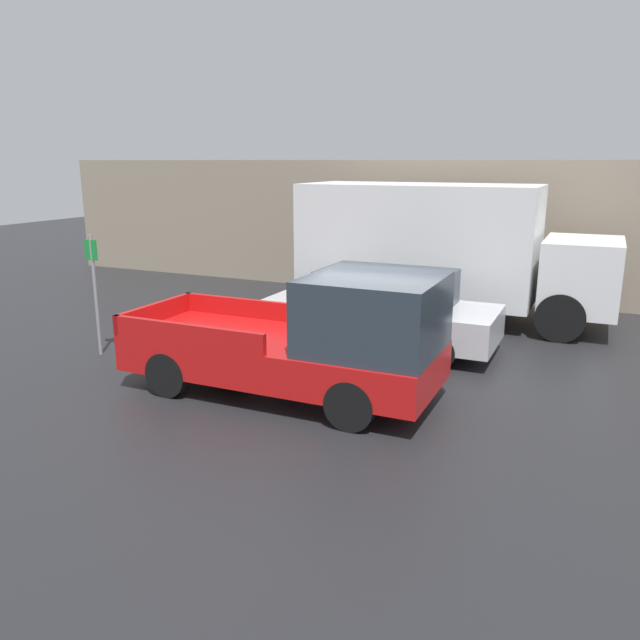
{
  "coord_description": "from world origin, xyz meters",
  "views": [
    {
      "loc": [
        3.57,
        -9.67,
        3.82
      ],
      "look_at": [
        -0.91,
        0.13,
        1.06
      ],
      "focal_mm": 35.0,
      "sensor_mm": 36.0,
      "label": 1
    }
  ],
  "objects_px": {
    "car": "(382,309)",
    "parking_sign": "(95,288)",
    "pickup_truck": "(312,341)",
    "delivery_truck": "(440,247)",
    "newspaper_box": "(431,280)"
  },
  "relations": [
    {
      "from": "delivery_truck",
      "to": "parking_sign",
      "type": "height_order",
      "value": "delivery_truck"
    },
    {
      "from": "pickup_truck",
      "to": "parking_sign",
      "type": "xyz_separation_m",
      "value": [
        -4.92,
        0.36,
        0.39
      ]
    },
    {
      "from": "car",
      "to": "delivery_truck",
      "type": "height_order",
      "value": "delivery_truck"
    },
    {
      "from": "parking_sign",
      "to": "newspaper_box",
      "type": "bearing_deg",
      "value": 59.84
    },
    {
      "from": "pickup_truck",
      "to": "parking_sign",
      "type": "bearing_deg",
      "value": 175.83
    },
    {
      "from": "car",
      "to": "delivery_truck",
      "type": "distance_m",
      "value": 3.29
    },
    {
      "from": "pickup_truck",
      "to": "car",
      "type": "height_order",
      "value": "pickup_truck"
    },
    {
      "from": "parking_sign",
      "to": "newspaper_box",
      "type": "height_order",
      "value": "parking_sign"
    },
    {
      "from": "pickup_truck",
      "to": "delivery_truck",
      "type": "distance_m",
      "value": 6.4
    },
    {
      "from": "pickup_truck",
      "to": "car",
      "type": "bearing_deg",
      "value": 88.27
    },
    {
      "from": "parking_sign",
      "to": "newspaper_box",
      "type": "xyz_separation_m",
      "value": [
        4.7,
        8.1,
        -0.87
      ]
    },
    {
      "from": "car",
      "to": "parking_sign",
      "type": "xyz_separation_m",
      "value": [
        -5.02,
        -2.85,
        0.55
      ]
    },
    {
      "from": "pickup_truck",
      "to": "parking_sign",
      "type": "height_order",
      "value": "parking_sign"
    },
    {
      "from": "car",
      "to": "newspaper_box",
      "type": "bearing_deg",
      "value": 93.43
    },
    {
      "from": "pickup_truck",
      "to": "newspaper_box",
      "type": "xyz_separation_m",
      "value": [
        -0.22,
        8.45,
        -0.48
      ]
    }
  ]
}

